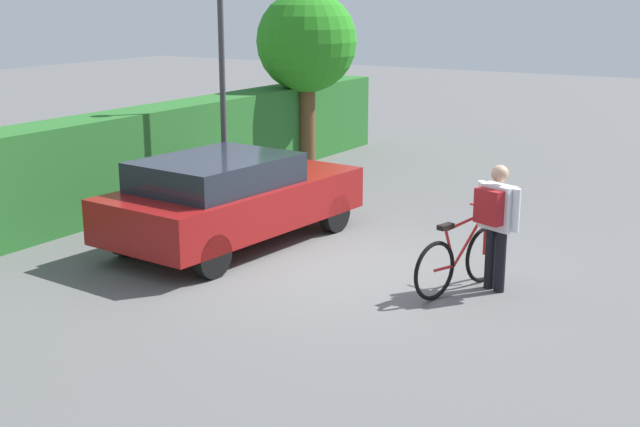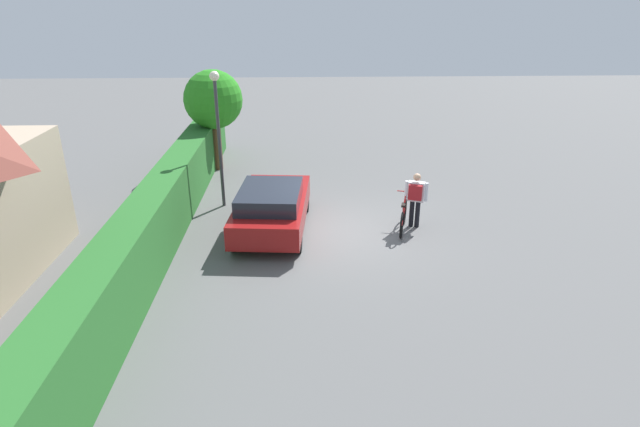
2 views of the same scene
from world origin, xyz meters
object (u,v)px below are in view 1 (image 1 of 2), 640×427
(parked_car_near, at_px, (231,197))
(bicycle, at_px, (460,259))
(person_rider, at_px, (496,216))
(tree_kerbside, at_px, (307,44))
(street_lamp, at_px, (221,50))

(parked_car_near, bearing_deg, bicycle, -92.09)
(bicycle, bearing_deg, person_rider, -58.55)
(person_rider, distance_m, tree_kerbside, 8.60)
(bicycle, relative_size, tree_kerbside, 0.45)
(parked_car_near, height_order, tree_kerbside, tree_kerbside)
(bicycle, bearing_deg, parked_car_near, 87.91)
(street_lamp, height_order, tree_kerbside, street_lamp)
(parked_car_near, distance_m, street_lamp, 3.18)
(parked_car_near, bearing_deg, person_rider, -88.82)
(person_rider, xyz_separation_m, street_lamp, (1.86, 5.58, 1.71))
(parked_car_near, xyz_separation_m, street_lamp, (1.94, 1.61, 1.94))
(bicycle, distance_m, tree_kerbside, 8.61)
(street_lamp, relative_size, tree_kerbside, 1.12)
(parked_car_near, xyz_separation_m, tree_kerbside, (5.72, 2.31, 1.86))
(person_rider, bearing_deg, parked_car_near, 91.18)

